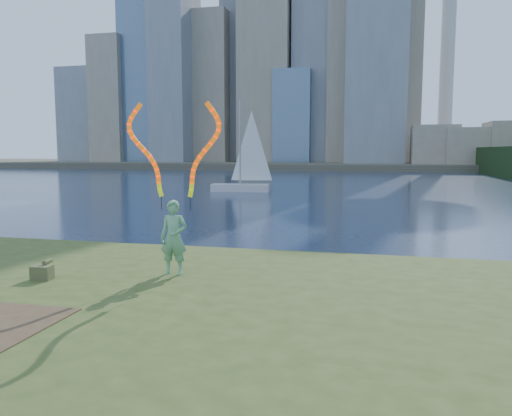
# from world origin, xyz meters

# --- Properties ---
(ground) EXTENTS (320.00, 320.00, 0.00)m
(ground) POSITION_xyz_m (0.00, 0.00, 0.00)
(ground) COLOR #1A2742
(ground) RESTS_ON ground
(grassy_knoll) EXTENTS (20.00, 18.00, 0.80)m
(grassy_knoll) POSITION_xyz_m (0.00, -2.30, 0.34)
(grassy_knoll) COLOR #39491A
(grassy_knoll) RESTS_ON ground
(far_shore) EXTENTS (320.00, 40.00, 1.20)m
(far_shore) POSITION_xyz_m (0.00, 95.00, 0.60)
(far_shore) COLOR #484334
(far_shore) RESTS_ON ground
(woman_with_ribbons) EXTENTS (2.05, 0.43, 4.01)m
(woman_with_ribbons) POSITION_xyz_m (-0.02, 0.97, 2.21)
(woman_with_ribbons) COLOR #147D2E
(woman_with_ribbons) RESTS_ON grassy_knoll
(canvas_bag) EXTENTS (0.43, 0.49, 0.39)m
(canvas_bag) POSITION_xyz_m (-2.53, -0.10, 0.96)
(canvas_bag) COLOR #4F522F
(canvas_bag) RESTS_ON grassy_knoll
(sailboat) EXTENTS (5.24, 2.12, 7.86)m
(sailboat) POSITION_xyz_m (-6.70, 32.02, 1.35)
(sailboat) COLOR beige
(sailboat) RESTS_ON ground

